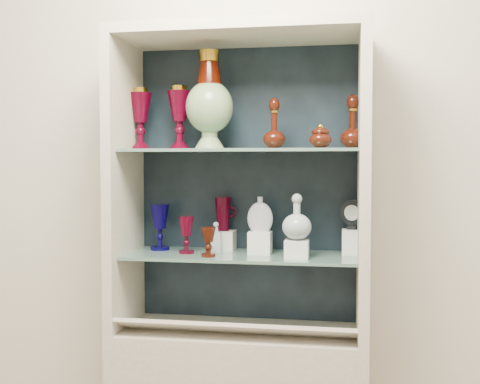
% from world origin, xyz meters
% --- Properties ---
extents(wall_back, '(3.50, 0.02, 2.80)m').
position_xyz_m(wall_back, '(0.00, 1.75, 1.40)').
color(wall_back, silver).
rests_on(wall_back, ground).
extents(cabinet_back_panel, '(0.98, 0.02, 1.15)m').
position_xyz_m(cabinet_back_panel, '(0.00, 1.72, 1.32)').
color(cabinet_back_panel, black).
rests_on(cabinet_back_panel, cabinet_base).
extents(cabinet_side_left, '(0.04, 0.40, 1.15)m').
position_xyz_m(cabinet_side_left, '(-0.48, 1.53, 1.32)').
color(cabinet_side_left, '#BCB29F').
rests_on(cabinet_side_left, cabinet_base).
extents(cabinet_side_right, '(0.04, 0.40, 1.15)m').
position_xyz_m(cabinet_side_right, '(0.48, 1.53, 1.32)').
color(cabinet_side_right, '#BCB29F').
rests_on(cabinet_side_right, cabinet_base).
extents(cabinet_top_cap, '(1.00, 0.40, 0.04)m').
position_xyz_m(cabinet_top_cap, '(0.00, 1.53, 1.92)').
color(cabinet_top_cap, '#BCB29F').
rests_on(cabinet_top_cap, cabinet_side_left).
extents(shelf_lower, '(0.92, 0.34, 0.01)m').
position_xyz_m(shelf_lower, '(0.00, 1.55, 1.04)').
color(shelf_lower, slate).
rests_on(shelf_lower, cabinet_side_left).
extents(shelf_upper, '(0.92, 0.34, 0.01)m').
position_xyz_m(shelf_upper, '(0.00, 1.55, 1.46)').
color(shelf_upper, slate).
rests_on(shelf_upper, cabinet_side_left).
extents(label_ledge, '(0.92, 0.17, 0.09)m').
position_xyz_m(label_ledge, '(0.00, 1.42, 0.78)').
color(label_ledge, '#BCB29F').
rests_on(label_ledge, cabinet_base).
extents(label_card_0, '(0.10, 0.06, 0.03)m').
position_xyz_m(label_card_0, '(0.06, 1.42, 0.80)').
color(label_card_0, white).
rests_on(label_card_0, label_ledge).
extents(label_card_1, '(0.10, 0.06, 0.03)m').
position_xyz_m(label_card_1, '(-0.23, 1.42, 0.80)').
color(label_card_1, white).
rests_on(label_card_1, label_ledge).
extents(pedestal_lamp_left, '(0.12, 0.12, 0.26)m').
position_xyz_m(pedestal_lamp_left, '(-0.43, 1.60, 1.60)').
color(pedestal_lamp_left, '#4B0316').
rests_on(pedestal_lamp_left, shelf_upper).
extents(pedestal_lamp_right, '(0.10, 0.10, 0.26)m').
position_xyz_m(pedestal_lamp_right, '(-0.27, 1.60, 1.60)').
color(pedestal_lamp_right, '#4B0316').
rests_on(pedestal_lamp_right, shelf_upper).
extents(enamel_urn, '(0.20, 0.20, 0.39)m').
position_xyz_m(enamel_urn, '(-0.13, 1.54, 1.67)').
color(enamel_urn, '#0D472A').
rests_on(enamel_urn, shelf_upper).
extents(ruby_decanter_a, '(0.10, 0.10, 0.22)m').
position_xyz_m(ruby_decanter_a, '(0.13, 1.54, 1.58)').
color(ruby_decanter_a, '#421308').
rests_on(ruby_decanter_a, shelf_upper).
extents(ruby_decanter_b, '(0.12, 0.12, 0.23)m').
position_xyz_m(ruby_decanter_b, '(0.44, 1.61, 1.58)').
color(ruby_decanter_b, '#421308').
rests_on(ruby_decanter_b, shelf_upper).
extents(lidded_bowl, '(0.11, 0.11, 0.09)m').
position_xyz_m(lidded_bowl, '(0.32, 1.48, 1.52)').
color(lidded_bowl, '#421308').
rests_on(lidded_bowl, shelf_upper).
extents(cobalt_goblet, '(0.08, 0.08, 0.19)m').
position_xyz_m(cobalt_goblet, '(-0.36, 1.61, 1.15)').
color(cobalt_goblet, '#070344').
rests_on(cobalt_goblet, shelf_lower).
extents(ruby_goblet_tall, '(0.07, 0.07, 0.15)m').
position_xyz_m(ruby_goblet_tall, '(-0.22, 1.53, 1.13)').
color(ruby_goblet_tall, '#4B0316').
rests_on(ruby_goblet_tall, shelf_lower).
extents(ruby_goblet_small, '(0.08, 0.08, 0.12)m').
position_xyz_m(ruby_goblet_small, '(-0.11, 1.46, 1.11)').
color(ruby_goblet_small, '#421308').
rests_on(ruby_goblet_small, shelf_lower).
extents(riser_ruby_pitcher, '(0.10, 0.10, 0.08)m').
position_xyz_m(riser_ruby_pitcher, '(-0.09, 1.66, 1.09)').
color(riser_ruby_pitcher, silver).
rests_on(riser_ruby_pitcher, shelf_lower).
extents(ruby_pitcher, '(0.13, 0.10, 0.14)m').
position_xyz_m(ruby_pitcher, '(-0.09, 1.66, 1.20)').
color(ruby_pitcher, '#4B0316').
rests_on(ruby_pitcher, riser_ruby_pitcher).
extents(clear_square_bottle, '(0.04, 0.04, 0.12)m').
position_xyz_m(clear_square_bottle, '(-0.11, 1.58, 1.11)').
color(clear_square_bottle, '#9AACB3').
rests_on(clear_square_bottle, shelf_lower).
extents(riser_flat_flask, '(0.09, 0.09, 0.09)m').
position_xyz_m(riser_flat_flask, '(0.08, 1.57, 1.09)').
color(riser_flat_flask, silver).
rests_on(riser_flat_flask, shelf_lower).
extents(flat_flask, '(0.10, 0.04, 0.14)m').
position_xyz_m(flat_flask, '(0.08, 1.57, 1.21)').
color(flat_flask, '#B1B7C5').
rests_on(flat_flask, riser_flat_flask).
extents(riser_clear_round_decanter, '(0.09, 0.09, 0.07)m').
position_xyz_m(riser_clear_round_decanter, '(0.23, 1.48, 1.08)').
color(riser_clear_round_decanter, silver).
rests_on(riser_clear_round_decanter, shelf_lower).
extents(clear_round_decanter, '(0.12, 0.12, 0.17)m').
position_xyz_m(clear_round_decanter, '(0.23, 1.48, 1.20)').
color(clear_round_decanter, '#9AACB3').
rests_on(clear_round_decanter, riser_clear_round_decanter).
extents(riser_cameo_medallion, '(0.08, 0.08, 0.10)m').
position_xyz_m(riser_cameo_medallion, '(0.44, 1.62, 1.10)').
color(riser_cameo_medallion, silver).
rests_on(riser_cameo_medallion, shelf_lower).
extents(cameo_medallion, '(0.11, 0.07, 0.12)m').
position_xyz_m(cameo_medallion, '(0.44, 1.62, 1.21)').
color(cameo_medallion, black).
rests_on(cameo_medallion, riser_cameo_medallion).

